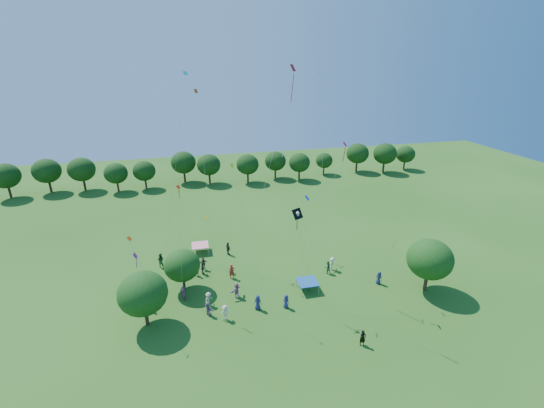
{
  "coord_description": "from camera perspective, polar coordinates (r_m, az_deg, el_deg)",
  "views": [
    {
      "loc": [
        -7.83,
        -18.91,
        24.56
      ],
      "look_at": [
        0.0,
        14.0,
        11.0
      ],
      "focal_mm": 24.0,
      "sensor_mm": 36.0,
      "label": 1
    }
  ],
  "objects": [
    {
      "name": "crowd_person_9",
      "position": [
        40.51,
        -9.92,
        -14.47
      ],
      "size": [
        1.01,
        1.1,
        1.58
      ],
      "primitive_type": "imported",
      "rotation": [
        0.0,
        0.0,
        0.89
      ],
      "color": "#B5B291",
      "rests_on": "ground"
    },
    {
      "name": "small_kite_8",
      "position": [
        34.74,
        9.34,
        2.88
      ],
      "size": [
        2.93,
        3.88,
        16.42
      ],
      "color": "red"
    },
    {
      "name": "crowd_person_1",
      "position": [
        41.35,
        -18.7,
        -14.54
      ],
      "size": [
        0.57,
        0.71,
        1.64
      ],
      "primitive_type": "imported",
      "rotation": [
        0.0,
        0.0,
        1.91
      ],
      "color": "#93351A",
      "rests_on": "ground"
    },
    {
      "name": "crowd_person_7",
      "position": [
        45.55,
        -11.76,
        -10.16
      ],
      "size": [
        0.65,
        0.5,
        1.54
      ],
      "primitive_type": "imported",
      "rotation": [
        0.0,
        0.0,
        6.02
      ],
      "color": "maroon",
      "rests_on": "ground"
    },
    {
      "name": "crowd_person_10",
      "position": [
        49.36,
        -6.9,
        -6.94
      ],
      "size": [
        0.89,
        1.19,
        1.85
      ],
      "primitive_type": "imported",
      "rotation": [
        0.0,
        0.0,
        1.99
      ],
      "color": "#38312D",
      "rests_on": "ground"
    },
    {
      "name": "crowd_person_3",
      "position": [
        46.35,
        9.43,
        -9.22
      ],
      "size": [
        1.11,
        1.22,
        1.75
      ],
      "primitive_type": "imported",
      "rotation": [
        0.0,
        0.0,
        0.9
      ],
      "color": "beige",
      "rests_on": "ground"
    },
    {
      "name": "crowd_person_14",
      "position": [
        43.07,
        -19.18,
        -12.95
      ],
      "size": [
        0.93,
        0.89,
        1.7
      ],
      "primitive_type": "imported",
      "rotation": [
        0.0,
        0.0,
        0.72
      ],
      "color": "#234D21",
      "rests_on": "ground"
    },
    {
      "name": "crowd_person_17",
      "position": [
        41.25,
        -5.6,
        -13.29
      ],
      "size": [
        1.63,
        1.57,
        1.79
      ],
      "primitive_type": "imported",
      "rotation": [
        0.0,
        0.0,
        3.88
      ],
      "color": "#AA6398",
      "rests_on": "ground"
    },
    {
      "name": "small_kite_11",
      "position": [
        38.87,
        18.45,
        -6.27
      ],
      "size": [
        1.47,
        3.09,
        6.82
      ],
      "color": "#187815"
    },
    {
      "name": "small_kite_7",
      "position": [
        46.7,
        -14.27,
        11.66
      ],
      "size": [
        4.7,
        3.51,
        21.89
      ],
      "color": "#0ED6D2"
    },
    {
      "name": "crowd_person_16",
      "position": [
        45.75,
        -10.83,
        -9.88
      ],
      "size": [
        0.65,
        1.02,
        1.6
      ],
      "primitive_type": "imported",
      "rotation": [
        0.0,
        0.0,
        1.32
      ],
      "color": "#382F2D",
      "rests_on": "ground"
    },
    {
      "name": "ground",
      "position": [
        31.97,
        6.62,
        -28.54
      ],
      "size": [
        160.0,
        160.0,
        0.0
      ],
      "primitive_type": "plane",
      "color": "#2E611D"
    },
    {
      "name": "small_kite_9",
      "position": [
        36.14,
        -20.52,
        -7.3
      ],
      "size": [
        1.68,
        2.25,
        8.49
      ],
      "color": "#FF490D"
    },
    {
      "name": "crowd_person_13",
      "position": [
        44.38,
        -6.32,
        -10.49
      ],
      "size": [
        0.69,
        0.45,
        1.85
      ],
      "primitive_type": "imported",
      "rotation": [
        0.0,
        0.0,
        0.0
      ],
      "color": "maroon",
      "rests_on": "ground"
    },
    {
      "name": "small_kite_10",
      "position": [
        35.36,
        -4.5,
        -1.18
      ],
      "size": [
        2.81,
        2.58,
        14.1
      ],
      "color": "#EBF615"
    },
    {
      "name": "tent_red_stripe",
      "position": [
        50.54,
        -11.22,
        -6.36
      ],
      "size": [
        2.2,
        2.2,
        1.1
      ],
      "color": "#F41C3F",
      "rests_on": "ground"
    },
    {
      "name": "small_kite_5",
      "position": [
        39.13,
        -20.38,
        -8.39
      ],
      "size": [
        1.75,
        1.61,
        5.29
      ],
      "color": "#AA1C87"
    },
    {
      "name": "small_kite_1",
      "position": [
        37.42,
        -14.3,
        -1.64
      ],
      "size": [
        0.88,
        0.79,
        11.81
      ],
      "color": "#FF270D"
    },
    {
      "name": "near_tree_west",
      "position": [
        37.83,
        -19.6,
        -13.08
      ],
      "size": [
        4.71,
        4.71,
        5.83
      ],
      "color": "#422B19",
      "rests_on": "ground"
    },
    {
      "name": "pirate_kite",
      "position": [
        35.58,
        4.08,
        -1.8
      ],
      "size": [
        2.51,
        0.98,
        9.63
      ],
      "color": "black"
    },
    {
      "name": "crowd_person_4",
      "position": [
        46.63,
        -10.69,
        -9.16
      ],
      "size": [
        1.02,
        0.53,
        1.68
      ],
      "primitive_type": "imported",
      "rotation": [
        0.0,
        0.0,
        3.22
      ],
      "color": "#3B312F",
      "rests_on": "ground"
    },
    {
      "name": "small_kite_4",
      "position": [
        36.15,
        5.35,
        -1.77
      ],
      "size": [
        0.65,
        2.04,
        11.02
      ],
      "color": "#1437CC"
    },
    {
      "name": "small_kite_6",
      "position": [
        46.8,
        2.94,
        5.32
      ],
      "size": [
        4.43,
        6.11,
        12.72
      ],
      "color": "silver"
    },
    {
      "name": "crowd_person_5",
      "position": [
        39.24,
        -9.97,
        -15.86
      ],
      "size": [
        1.11,
        1.52,
        1.55
      ],
      "primitive_type": "imported",
      "rotation": [
        0.0,
        0.0,
        2.04
      ],
      "color": "#87518C",
      "rests_on": "ground"
    },
    {
      "name": "near_tree_north",
      "position": [
        42.27,
        -13.92,
        -9.32
      ],
      "size": [
        4.01,
        4.01,
        4.96
      ],
      "color": "#422B19",
      "rests_on": "ground"
    },
    {
      "name": "near_tree_east",
      "position": [
        44.07,
        23.53,
        -7.96
      ],
      "size": [
        4.96,
        4.96,
        6.25
      ],
      "color": "#422B19",
      "rests_on": "ground"
    },
    {
      "name": "small_kite_3",
      "position": [
        41.76,
        7.77,
        10.69
      ],
      "size": [
        2.06,
        0.55,
        22.03
      ],
      "color": "green"
    },
    {
      "name": "crowd_person_15",
      "position": [
        38.46,
        -7.35,
        -16.5
      ],
      "size": [
        1.11,
        0.58,
        1.63
      ],
      "primitive_type": "imported",
      "rotation": [
        0.0,
        0.0,
        3.04
      ],
      "color": "beige",
      "rests_on": "ground"
    },
    {
      "name": "tent_blue",
      "position": [
        42.31,
        5.59,
        -12.06
      ],
      "size": [
        2.2,
        2.2,
        1.1
      ],
      "color": "#164C91",
      "rests_on": "ground"
    },
    {
      "name": "man_in_black",
      "position": [
        36.37,
        14.05,
        -19.73
      ],
      "size": [
        0.63,
        0.44,
        1.62
      ],
      "primitive_type": "imported",
      "rotation": [
        0.0,
        0.0,
        -0.08
      ],
      "color": "black",
      "rests_on": "ground"
    },
    {
      "name": "crowd_person_2",
      "position": [
        48.35,
        -17.06,
        -8.44
      ],
      "size": [
        1.06,
        0.79,
        1.92
      ],
      "primitive_type": "imported",
      "rotation": [
        0.0,
        0.0,
        2.82
      ],
      "color": "#275022",
      "rests_on": "ground"
    },
    {
      "name": "crowd_person_0",
      "position": [
        39.65,
        2.22,
        -15.02
      ],
      "size": [
        0.79,
        0.88,
        1.57
      ],
      "primitive_type": "imported",
      "rotation": [
        0.0,
        0.0,
        2.17
      ],
      "color": "navy",
      "rests_on": "ground"
    },
    {
      "name": "small_kite_0",
      "position": [
        45.39,
        -11.04,
        9.8
      ],
      "size": [
        0.83,
        4.93,
        19.92
      ],
      "color": "#EC5A0D"
    },
    {
      "name": "crowd_person_12",
      "position": [
        39.4,
        -2.23,
        -15.18
      ],
      "size": [
        0.95,
        0.81,
        1.7
      ],
      "primitive_type": "imported",
      "rotation": [
        0.0,
        0.0,
        2.62
      ],
      "color": "navy",
      "rests_on": "ground"
    },
    {
      "name": "red_high_kite",
      "position": [
        38.66,
        1.82,
        14.53
      ],
      "size": [
        7.8,
        6.68,
        22.74
      ],
      "color": "red"
    },
    {
      "name": "crowd_person_8",
      "position": [
        45.63,
        8.69,
        -9.8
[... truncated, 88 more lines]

